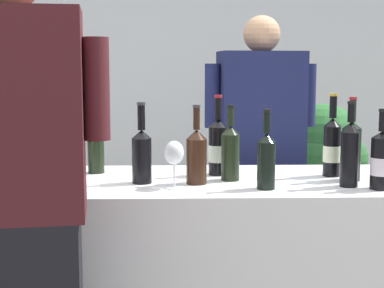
{
  "coord_description": "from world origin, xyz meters",
  "views": [
    {
      "loc": [
        -0.01,
        -2.36,
        1.39
      ],
      "look_at": [
        0.06,
        0.0,
        1.07
      ],
      "focal_mm": 53.72,
      "sensor_mm": 36.0,
      "label": 1
    }
  ],
  "objects_px": {
    "wine_bottle_8": "(218,147)",
    "person_server": "(260,177)",
    "wine_bottle_7": "(350,153)",
    "person_guest": "(19,243)",
    "wine_bottle_1": "(381,160)",
    "wine_bottle_2": "(266,159)",
    "wine_bottle_10": "(351,149)",
    "wine_bottle_0": "(197,155)",
    "ice_bucket": "(10,158)",
    "wine_bottle_4": "(142,154)",
    "wine_bottle_6": "(70,148)",
    "wine_bottle_3": "(96,143)",
    "wine_bottle_5": "(230,151)",
    "wine_bottle_9": "(332,146)",
    "potted_shrub": "(327,170)",
    "wine_glass": "(174,155)"
  },
  "relations": [
    {
      "from": "wine_bottle_8",
      "to": "person_server",
      "type": "distance_m",
      "value": 0.65
    },
    {
      "from": "wine_bottle_7",
      "to": "person_guest",
      "type": "height_order",
      "value": "person_guest"
    },
    {
      "from": "wine_bottle_1",
      "to": "wine_bottle_2",
      "type": "bearing_deg",
      "value": 178.12
    },
    {
      "from": "wine_bottle_10",
      "to": "wine_bottle_8",
      "type": "bearing_deg",
      "value": 165.73
    },
    {
      "from": "wine_bottle_0",
      "to": "ice_bucket",
      "type": "relative_size",
      "value": 1.3
    },
    {
      "from": "wine_bottle_4",
      "to": "person_guest",
      "type": "xyz_separation_m",
      "value": [
        -0.34,
        -0.58,
        -0.19
      ]
    },
    {
      "from": "wine_bottle_7",
      "to": "wine_bottle_10",
      "type": "bearing_deg",
      "value": 70.28
    },
    {
      "from": "wine_bottle_6",
      "to": "wine_bottle_4",
      "type": "bearing_deg",
      "value": -30.96
    },
    {
      "from": "wine_bottle_4",
      "to": "person_server",
      "type": "relative_size",
      "value": 0.2
    },
    {
      "from": "wine_bottle_6",
      "to": "wine_bottle_8",
      "type": "bearing_deg",
      "value": -1.93
    },
    {
      "from": "wine_bottle_10",
      "to": "wine_bottle_1",
      "type": "bearing_deg",
      "value": -70.29
    },
    {
      "from": "wine_bottle_6",
      "to": "person_server",
      "type": "distance_m",
      "value": 1.08
    },
    {
      "from": "wine_bottle_3",
      "to": "wine_bottle_10",
      "type": "xyz_separation_m",
      "value": [
        1.08,
        -0.2,
        -0.0
      ]
    },
    {
      "from": "wine_bottle_1",
      "to": "wine_bottle_8",
      "type": "distance_m",
      "value": 0.68
    },
    {
      "from": "wine_bottle_4",
      "to": "ice_bucket",
      "type": "relative_size",
      "value": 1.34
    },
    {
      "from": "wine_bottle_4",
      "to": "wine_bottle_5",
      "type": "bearing_deg",
      "value": 7.66
    },
    {
      "from": "wine_bottle_1",
      "to": "person_guest",
      "type": "distance_m",
      "value": 1.35
    },
    {
      "from": "wine_bottle_5",
      "to": "wine_bottle_7",
      "type": "relative_size",
      "value": 0.93
    },
    {
      "from": "wine_bottle_2",
      "to": "wine_bottle_9",
      "type": "height_order",
      "value": "wine_bottle_9"
    },
    {
      "from": "wine_bottle_6",
      "to": "person_guest",
      "type": "xyz_separation_m",
      "value": [
        -0.02,
        -0.77,
        -0.19
      ]
    },
    {
      "from": "wine_bottle_2",
      "to": "wine_bottle_9",
      "type": "xyz_separation_m",
      "value": [
        0.32,
        0.26,
        0.01
      ]
    },
    {
      "from": "wine_bottle_3",
      "to": "ice_bucket",
      "type": "distance_m",
      "value": 0.39
    },
    {
      "from": "potted_shrub",
      "to": "wine_bottle_7",
      "type": "bearing_deg",
      "value": -101.25
    },
    {
      "from": "wine_bottle_5",
      "to": "ice_bucket",
      "type": "distance_m",
      "value": 0.89
    },
    {
      "from": "wine_bottle_2",
      "to": "wine_bottle_5",
      "type": "relative_size",
      "value": 0.98
    },
    {
      "from": "wine_bottle_1",
      "to": "potted_shrub",
      "type": "relative_size",
      "value": 0.27
    },
    {
      "from": "wine_glass",
      "to": "potted_shrub",
      "type": "bearing_deg",
      "value": 53.99
    },
    {
      "from": "wine_bottle_4",
      "to": "wine_bottle_8",
      "type": "xyz_separation_m",
      "value": [
        0.32,
        0.17,
        0.0
      ]
    },
    {
      "from": "wine_bottle_6",
      "to": "wine_glass",
      "type": "bearing_deg",
      "value": -33.04
    },
    {
      "from": "wine_bottle_8",
      "to": "person_guest",
      "type": "height_order",
      "value": "person_guest"
    },
    {
      "from": "wine_bottle_7",
      "to": "wine_bottle_10",
      "type": "relative_size",
      "value": 0.97
    },
    {
      "from": "wine_bottle_5",
      "to": "wine_bottle_6",
      "type": "xyz_separation_m",
      "value": [
        -0.69,
        0.14,
        -0.0
      ]
    },
    {
      "from": "wine_bottle_4",
      "to": "person_guest",
      "type": "height_order",
      "value": "person_guest"
    },
    {
      "from": "wine_bottle_8",
      "to": "person_server",
      "type": "relative_size",
      "value": 0.21
    },
    {
      "from": "wine_bottle_6",
      "to": "wine_bottle_0",
      "type": "bearing_deg",
      "value": -21.42
    },
    {
      "from": "wine_bottle_0",
      "to": "person_guest",
      "type": "distance_m",
      "value": 0.81
    },
    {
      "from": "wine_bottle_4",
      "to": "wine_bottle_5",
      "type": "xyz_separation_m",
      "value": [
        0.36,
        0.05,
        0.0
      ]
    },
    {
      "from": "wine_bottle_10",
      "to": "potted_shrub",
      "type": "bearing_deg",
      "value": 79.71
    },
    {
      "from": "wine_glass",
      "to": "ice_bucket",
      "type": "height_order",
      "value": "ice_bucket"
    },
    {
      "from": "wine_bottle_3",
      "to": "wine_bottle_10",
      "type": "bearing_deg",
      "value": -10.4
    },
    {
      "from": "wine_bottle_6",
      "to": "person_guest",
      "type": "distance_m",
      "value": 0.79
    },
    {
      "from": "wine_bottle_0",
      "to": "ice_bucket",
      "type": "distance_m",
      "value": 0.75
    },
    {
      "from": "wine_bottle_3",
      "to": "wine_bottle_10",
      "type": "height_order",
      "value": "wine_bottle_3"
    },
    {
      "from": "wine_bottle_1",
      "to": "wine_bottle_10",
      "type": "xyz_separation_m",
      "value": [
        -0.06,
        0.18,
        0.02
      ]
    },
    {
      "from": "wine_bottle_7",
      "to": "person_server",
      "type": "height_order",
      "value": "person_server"
    },
    {
      "from": "wine_bottle_2",
      "to": "wine_bottle_3",
      "type": "height_order",
      "value": "wine_bottle_3"
    },
    {
      "from": "wine_bottle_0",
      "to": "wine_bottle_2",
      "type": "relative_size",
      "value": 1.03
    },
    {
      "from": "wine_bottle_4",
      "to": "ice_bucket",
      "type": "xyz_separation_m",
      "value": [
        -0.53,
        -0.01,
        -0.02
      ]
    },
    {
      "from": "person_server",
      "to": "potted_shrub",
      "type": "bearing_deg",
      "value": 44.09
    },
    {
      "from": "wine_bottle_0",
      "to": "wine_bottle_2",
      "type": "xyz_separation_m",
      "value": [
        0.26,
        -0.11,
        -0.0
      ]
    }
  ]
}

